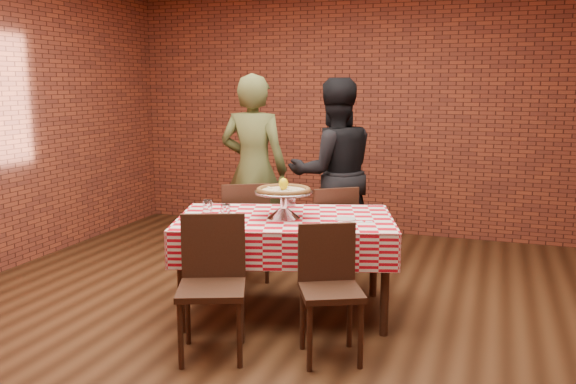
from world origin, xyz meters
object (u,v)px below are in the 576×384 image
object	(u,v)px
diner_black	(334,173)
pizza	(284,191)
table	(285,266)
chair_near_left	(212,289)
water_glass_left	(226,212)
pizza_stand	(284,205)
chair_far_right	(328,234)
water_glass_right	(208,207)
diner_olive	(254,170)
chair_near_right	(331,295)
chair_far_left	(244,230)
condiment_caddy	(289,199)

from	to	relation	value
diner_black	pizza	bearing A→B (deg)	58.37
table	pizza	world-z (taller)	pizza
table	chair_near_left	xyz separation A→B (m)	(-0.20, -0.86, 0.08)
diner_black	table	bearing A→B (deg)	58.53
table	water_glass_left	size ratio (longest dim) A/B	14.11
pizza_stand	chair_far_right	bearing A→B (deg)	81.99
pizza	water_glass_right	size ratio (longest dim) A/B	3.60
diner_black	chair_near_left	bearing A→B (deg)	53.66
diner_olive	chair_near_left	bearing A→B (deg)	102.78
table	chair_near_right	bearing A→B (deg)	-50.40
chair_far_left	diner_black	world-z (taller)	diner_black
chair_near_left	condiment_caddy	bearing A→B (deg)	62.83
condiment_caddy	chair_far_left	distance (m)	0.76
chair_near_right	pizza	bearing A→B (deg)	105.04
pizza_stand	water_glass_right	distance (m)	0.60
chair_far_right	chair_near_left	bearing A→B (deg)	43.55
table	chair_far_left	bearing A→B (deg)	133.38
pizza	diner_olive	world-z (taller)	diner_olive
pizza	condiment_caddy	xyz separation A→B (m)	(-0.08, 0.33, -0.13)
chair_far_left	diner_olive	world-z (taller)	diner_olive
diner_olive	diner_black	world-z (taller)	diner_olive
diner_black	water_glass_left	bearing A→B (deg)	45.04
chair_near_right	water_glass_left	bearing A→B (deg)	129.66
pizza_stand	chair_near_left	size ratio (longest dim) A/B	0.49
pizza_stand	diner_black	size ratio (longest dim) A/B	0.25
water_glass_right	chair_far_left	world-z (taller)	chair_far_left
water_glass_left	chair_far_right	bearing A→B (deg)	64.60
water_glass_right	pizza_stand	bearing A→B (deg)	8.60
table	chair_near_right	world-z (taller)	chair_near_right
diner_olive	chair_near_right	bearing A→B (deg)	122.51
condiment_caddy	water_glass_right	bearing A→B (deg)	-163.44
pizza	chair_near_right	xyz separation A→B (m)	(0.54, -0.63, -0.53)
pizza	diner_black	xyz separation A→B (m)	(0.02, 1.38, -0.06)
pizza_stand	diner_black	bearing A→B (deg)	89.36
water_glass_right	diner_olive	bearing A→B (deg)	96.98
water_glass_left	chair_near_left	xyz separation A→B (m)	(0.19, -0.63, -0.36)
pizza_stand	diner_olive	world-z (taller)	diner_olive
water_glass_right	condiment_caddy	bearing A→B (deg)	39.74
pizza_stand	pizza	bearing A→B (deg)	0.00
pizza	chair_far_left	distance (m)	1.06
table	pizza	bearing A→B (deg)	-99.46
table	chair_near_right	size ratio (longest dim) A/B	1.85
chair_near_left	diner_olive	distance (m)	2.19
condiment_caddy	chair_far_right	size ratio (longest dim) A/B	0.17
pizza_stand	water_glass_right	size ratio (longest dim) A/B	3.95
table	water_glass_left	distance (m)	0.63
pizza_stand	chair_near_right	bearing A→B (deg)	-49.10
chair_near_right	diner_olive	xyz separation A→B (m)	(-1.29, 1.85, 0.49)
pizza	condiment_caddy	size ratio (longest dim) A/B	2.79
diner_olive	diner_black	xyz separation A→B (m)	(0.76, 0.15, -0.02)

